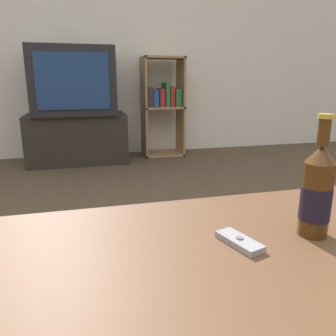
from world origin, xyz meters
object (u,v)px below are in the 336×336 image
(tv_stand, at_px, (78,138))
(cell_phone, at_px, (239,241))
(television, at_px, (73,81))
(bookshelf, at_px, (162,103))
(beer_bottle, at_px, (317,192))

(tv_stand, relative_size, cell_phone, 7.52)
(television, bearing_deg, cell_phone, -81.90)
(bookshelf, height_order, cell_phone, bookshelf)
(tv_stand, bearing_deg, television, -90.00)
(beer_bottle, bearing_deg, television, 102.04)
(bookshelf, relative_size, beer_bottle, 3.55)
(television, height_order, beer_bottle, television)
(cell_phone, bearing_deg, beer_bottle, -16.19)
(cell_phone, bearing_deg, tv_stand, 81.25)
(beer_bottle, distance_m, cell_phone, 0.21)
(television, bearing_deg, bookshelf, 7.10)
(tv_stand, height_order, bookshelf, bookshelf)
(beer_bottle, xyz_separation_m, cell_phone, (-0.18, -0.00, -0.10))
(television, distance_m, cell_phone, 2.66)
(bookshelf, distance_m, cell_phone, 2.76)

